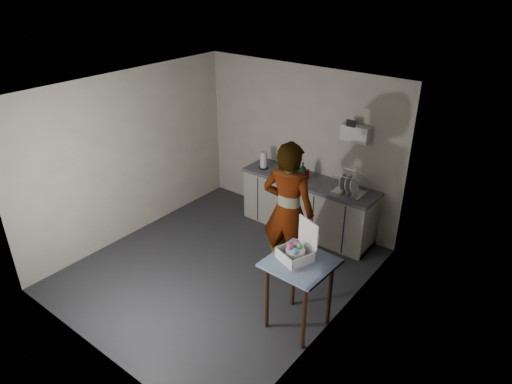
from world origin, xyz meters
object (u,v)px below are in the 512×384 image
Objects in this scene: bakery_box at (297,251)px; kitchen_counter at (308,207)px; soap_bottle at (303,172)px; soda_can at (307,174)px; standing_man at (288,212)px; dark_bottle at (288,168)px; dish_rack at (349,188)px; side_table at (300,270)px; paper_towel at (264,160)px.

kitchen_counter is at bearing 137.83° from bakery_box.
soap_bottle reaches higher than soda_can.
dark_bottle is at bearing -67.13° from standing_man.
kitchen_counter is 4.79× the size of bakery_box.
kitchen_counter is 0.89m from dish_rack.
paper_towel reaches higher than side_table.
standing_man reaches higher than paper_towel.
bakery_box is (1.41, -1.91, 0.02)m from dark_bottle.
paper_towel is (-1.24, 1.10, 0.05)m from standing_man.
side_table is 3.00× the size of soap_bottle.
soap_bottle is at bearing -120.55° from kitchen_counter.
dish_rack is at bearing 119.75° from bakery_box.
side_table is at bearing 2.28° from bakery_box.
standing_man is 0.99m from bakery_box.
side_table is 0.47× the size of standing_man.
dish_rack is (0.76, 0.09, -0.08)m from soap_bottle.
bakery_box is (1.11, -1.98, 0.06)m from soda_can.
paper_towel reaches higher than soda_can.
paper_towel is at bearing -52.79° from standing_man.
soap_bottle is (-0.46, 1.07, 0.07)m from standing_man.
dark_bottle is at bearing -166.11° from soda_can.
side_table is at bearing -52.44° from dark_bottle.
soap_bottle reaches higher than side_table.
soda_can is (-0.01, 0.16, -0.09)m from soap_bottle.
soap_bottle is 2.28× the size of soda_can.
dish_rack reaches higher than dark_bottle.
dish_rack is at bearing 104.06° from side_table.
standing_man reaches higher than dish_rack.
dark_bottle reaches higher than kitchen_counter.
standing_man is at bearing 134.30° from side_table.
bakery_box is at bearing -61.93° from kitchen_counter.
dish_rack is at bearing 0.31° from dark_bottle.
dark_bottle reaches higher than soda_can.
bakery_box is (-0.07, 0.02, 0.22)m from side_table.
kitchen_counter is 2.28m from bakery_box.
bakery_box is (1.88, -1.86, -0.01)m from paper_towel.
standing_man reaches higher than soda_can.
dark_bottle is at bearing -179.69° from dish_rack.
paper_towel is at bearing -174.88° from kitchen_counter.
soap_bottle is at bearing -85.58° from soda_can.
side_table is at bearing -57.81° from soap_bottle.
dark_bottle is (-0.38, -0.03, 0.59)m from kitchen_counter.
soap_bottle is at bearing 140.70° from bakery_box.
kitchen_counter is 10.23× the size of dark_bottle.
bakery_box reaches higher than side_table.
kitchen_counter is 5.03× the size of dish_rack.
bakery_box is at bearing -44.71° from paper_towel.
kitchen_counter is 2.40× the size of side_table.
soap_bottle is 0.70× the size of dish_rack.
bakery_box is at bearing -59.06° from soap_bottle.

